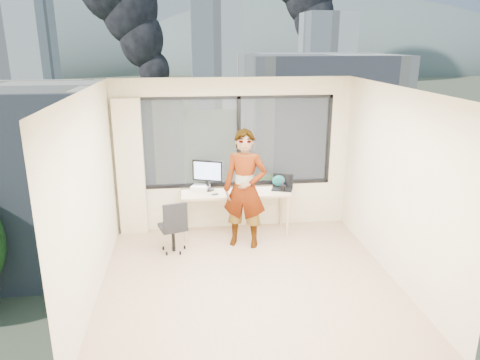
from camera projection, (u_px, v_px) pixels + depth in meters
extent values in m
cube|color=tan|center=(249.00, 281.00, 6.19)|extent=(4.00, 4.00, 0.01)
cube|color=white|center=(250.00, 90.00, 5.42)|extent=(4.00, 4.00, 0.01)
cube|color=beige|center=(282.00, 264.00, 3.91)|extent=(4.00, 0.01, 2.60)
cube|color=beige|center=(90.00, 198.00, 5.57)|extent=(0.01, 4.00, 2.60)
cube|color=beige|center=(397.00, 186.00, 6.04)|extent=(0.01, 4.00, 2.60)
cube|color=beige|center=(130.00, 168.00, 7.43)|extent=(0.45, 0.14, 2.30)
cube|color=tan|center=(235.00, 212.00, 7.65)|extent=(1.80, 0.60, 0.75)
imported|color=#2D2D33|center=(245.00, 189.00, 7.04)|extent=(0.80, 0.65, 1.89)
cube|color=white|center=(201.00, 187.00, 7.63)|extent=(0.35, 0.33, 0.07)
cube|color=black|center=(215.00, 194.00, 7.38)|extent=(0.12, 0.08, 0.01)
cylinder|color=black|center=(283.00, 188.00, 7.54)|extent=(0.10, 0.10, 0.10)
ellipsoid|color=#0D4E50|center=(280.00, 181.00, 7.75)|extent=(0.31, 0.22, 0.22)
cube|color=#515B3D|center=(188.00, 106.00, 124.13)|extent=(400.00, 400.00, 0.04)
cube|color=beige|center=(83.00, 175.00, 35.66)|extent=(16.00, 12.00, 14.00)
cube|color=silver|center=(313.00, 136.00, 45.39)|extent=(14.00, 13.00, 16.00)
cube|color=silver|center=(15.00, 57.00, 92.23)|extent=(14.00, 14.00, 28.00)
cube|color=silver|center=(216.00, 50.00, 120.64)|extent=(13.00, 13.00, 30.00)
cube|color=silver|center=(326.00, 55.00, 144.49)|extent=(15.00, 15.00, 26.00)
ellipsoid|color=slate|center=(4.00, 68.00, 299.90)|extent=(288.00, 216.00, 90.00)
ellipsoid|color=slate|center=(324.00, 66.00, 325.42)|extent=(300.00, 220.00, 96.00)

